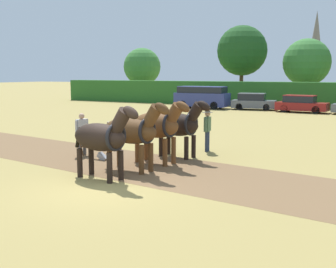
{
  "coord_description": "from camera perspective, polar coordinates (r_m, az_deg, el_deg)",
  "views": [
    {
      "loc": [
        7.32,
        -9.79,
        3.37
      ],
      "look_at": [
        -0.01,
        4.09,
        1.1
      ],
      "focal_mm": 45.0,
      "sensor_mm": 36.0,
      "label": 1
    }
  ],
  "objects": [
    {
      "name": "plow",
      "position": [
        16.97,
        -9.76,
        -2.27
      ],
      "size": [
        1.52,
        0.53,
        1.13
      ],
      "rotation": [
        0.0,
        0.0,
        -0.14
      ],
      "color": "#4C331E",
      "rests_on": "ground"
    },
    {
      "name": "church_spire",
      "position": [
        86.48,
        19.36,
        10.77
      ],
      "size": [
        2.32,
        2.32,
        15.07
      ],
      "color": "gray",
      "rests_on": "ground"
    },
    {
      "name": "ground_plane",
      "position": [
        12.67,
        -8.68,
        -7.28
      ],
      "size": [
        240.0,
        240.0,
        0.0
      ],
      "primitive_type": "plane",
      "color": "#998447"
    },
    {
      "name": "parked_van",
      "position": [
        41.07,
        4.62,
        5.03
      ],
      "size": [
        5.22,
        2.12,
        2.12
      ],
      "rotation": [
        0.0,
        0.0,
        0.02
      ],
      "color": "navy",
      "rests_on": "ground"
    },
    {
      "name": "farmer_at_plow",
      "position": [
        17.76,
        -11.58,
        0.46
      ],
      "size": [
        0.28,
        0.68,
        1.74
      ],
      "rotation": [
        0.0,
        0.0,
        -0.16
      ],
      "color": "#4C4C4C",
      "rests_on": "ground"
    },
    {
      "name": "draft_horse_trail_left",
      "position": [
        15.69,
        -1.44,
        1.16
      ],
      "size": [
        2.68,
        1.25,
        2.46
      ],
      "rotation": [
        0.0,
        0.0,
        -0.14
      ],
      "color": "brown",
      "rests_on": "ground"
    },
    {
      "name": "tree_center_left",
      "position": [
        49.79,
        18.29,
        9.19
      ],
      "size": [
        5.23,
        5.23,
        7.19
      ],
      "color": "#4C3823",
      "rests_on": "ground"
    },
    {
      "name": "farmer_beside_team",
      "position": [
        18.28,
        5.36,
        0.97
      ],
      "size": [
        0.45,
        0.69,
        1.8
      ],
      "rotation": [
        0.0,
        0.0,
        0.14
      ],
      "color": "#28334C",
      "rests_on": "ground"
    },
    {
      "name": "plowed_furrow_strip",
      "position": [
        18.51,
        -14.16,
        -2.5
      ],
      "size": [
        29.97,
        8.26,
        0.01
      ],
      "primitive_type": "cube",
      "rotation": [
        0.0,
        0.0,
        -0.14
      ],
      "color": "brown",
      "rests_on": "ground"
    },
    {
      "name": "draft_horse_lead_left",
      "position": [
        13.49,
        -8.91,
        -0.42
      ],
      "size": [
        2.79,
        1.2,
        2.48
      ],
      "rotation": [
        0.0,
        0.0,
        -0.14
      ],
      "color": "black",
      "rests_on": "ground"
    },
    {
      "name": "tree_far_left",
      "position": [
        57.83,
        -3.53,
        9.09
      ],
      "size": [
        5.0,
        5.0,
        6.77
      ],
      "color": "#4C3823",
      "rests_on": "ground"
    },
    {
      "name": "hedgerow",
      "position": [
        43.2,
        18.14,
        5.02
      ],
      "size": [
        57.23,
        1.93,
        2.51
      ],
      "primitive_type": "cube",
      "color": "#286023",
      "rests_on": "ground"
    },
    {
      "name": "draft_horse_lead_right",
      "position": [
        14.56,
        -4.87,
        0.41
      ],
      "size": [
        2.96,
        1.22,
        2.5
      ],
      "rotation": [
        0.0,
        0.0,
        -0.14
      ],
      "color": "#513319",
      "rests_on": "ground"
    },
    {
      "name": "tree_left",
      "position": [
        50.2,
        10.0,
        11.05
      ],
      "size": [
        5.76,
        5.76,
        8.84
      ],
      "color": "#4C3823",
      "rests_on": "ground"
    },
    {
      "name": "parked_car_center_left",
      "position": [
        38.38,
        17.6,
        3.89
      ],
      "size": [
        4.39,
        1.96,
        1.49
      ],
      "rotation": [
        0.0,
        0.0,
        -0.06
      ],
      "color": "maroon",
      "rests_on": "ground"
    },
    {
      "name": "draft_horse_trail_right",
      "position": [
        16.88,
        1.58,
        1.3
      ],
      "size": [
        2.63,
        1.22,
        2.4
      ],
      "rotation": [
        0.0,
        0.0,
        -0.14
      ],
      "color": "black",
      "rests_on": "ground"
    },
    {
      "name": "parked_car_left",
      "position": [
        40.14,
        11.46,
        4.3
      ],
      "size": [
        4.21,
        2.32,
        1.54
      ],
      "rotation": [
        0.0,
        0.0,
        0.15
      ],
      "color": "#565B66",
      "rests_on": "ground"
    }
  ]
}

